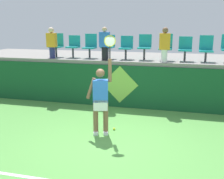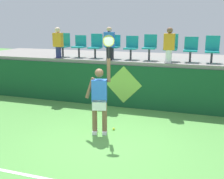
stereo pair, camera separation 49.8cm
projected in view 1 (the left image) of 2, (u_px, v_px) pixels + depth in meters
The scene contains 19 objects.
ground_plane at pixel (108, 144), 6.66m from camera, with size 40.00×40.00×0.00m, color #519342.
court_back_wall at pixel (132, 87), 9.40m from camera, with size 13.75×0.20×1.45m, color #144C28.
spectator_platform at pixel (139, 58), 10.65m from camera, with size 13.75×3.15×0.12m, color gray.
tennis_player at pixel (101, 98), 7.06m from camera, with size 0.74×0.35×2.55m.
tennis_ball at pixel (114, 129), 7.53m from camera, with size 0.07×0.07×0.07m, color #D1E533.
water_bottle at pixel (53, 54), 10.08m from camera, with size 0.08×0.08×0.28m, color #26B272.
stadium_chair_0 at pixel (57, 44), 10.42m from camera, with size 0.44×0.42×0.88m.
stadium_chair_1 at pixel (74, 45), 10.26m from camera, with size 0.44×0.42×0.81m.
stadium_chair_2 at pixel (90, 45), 10.10m from camera, with size 0.44×0.42×0.87m.
stadium_chair_3 at pixel (108, 45), 9.93m from camera, with size 0.44×0.42×0.84m.
stadium_chair_4 at pixel (126, 46), 9.77m from camera, with size 0.44×0.42×0.81m.
stadium_chair_5 at pixel (145, 46), 9.61m from camera, with size 0.44×0.42×0.87m.
stadium_chair_6 at pixel (166, 46), 9.44m from camera, with size 0.44×0.42×0.90m.
stadium_chair_7 at pixel (185, 48), 9.29m from camera, with size 0.44×0.42×0.82m.
stadium_chair_8 at pixel (206, 48), 9.13m from camera, with size 0.44×0.42×0.86m.
spectator_0 at pixel (165, 44), 8.97m from camera, with size 0.34×0.20×1.13m.
spectator_1 at pixel (105, 43), 9.46m from camera, with size 0.34×0.20×1.13m.
spectator_2 at pixel (52, 42), 10.01m from camera, with size 0.34×0.20×1.11m.
wall_signage_mount at pixel (120, 107), 9.57m from camera, with size 1.27×0.01×1.44m.
Camera 1 is at (1.64, -5.94, 2.85)m, focal length 44.51 mm.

